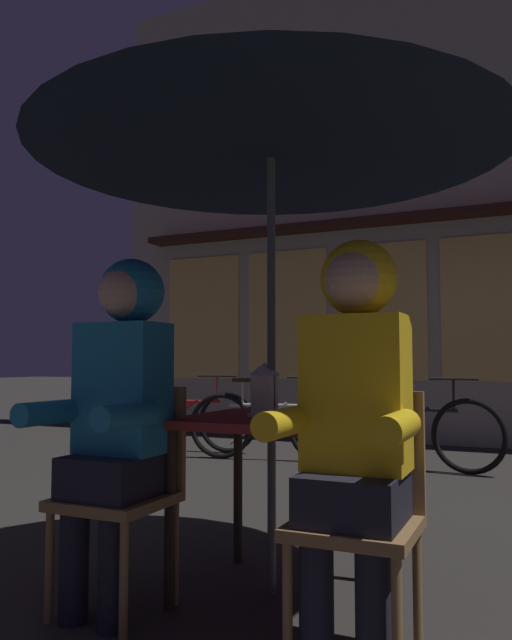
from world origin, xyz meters
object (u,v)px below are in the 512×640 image
at_px(chair_left, 126,482).
at_px(person_left_hooded, 119,394).
at_px(bicycle_nearest, 183,419).
at_px(bicycle_second, 270,425).
at_px(cafe_table, 272,440).
at_px(lantern, 264,388).
at_px(person_right_hooded, 354,400).
at_px(chair_right, 360,505).
at_px(bicycle_third, 411,431).
at_px(patio_umbrella, 271,117).

bearing_deg(chair_left, person_left_hooded, -90.00).
xyz_separation_m(bicycle_nearest, bicycle_second, (1.12, -0.20, 0.00)).
relative_size(cafe_table, lantern, 3.20).
height_order(chair_left, person_left_hooded, person_left_hooded).
relative_size(person_left_hooded, person_right_hooded, 1.00).
distance_m(chair_right, person_right_hooded, 0.36).
bearing_deg(cafe_table, lantern, -168.75).
xyz_separation_m(person_left_hooded, bicycle_second, (-0.90, 3.66, -0.50)).
height_order(person_right_hooded, bicycle_nearest, person_right_hooded).
height_order(bicycle_second, bicycle_third, same).
bearing_deg(bicycle_third, cafe_table, -89.80).
height_order(bicycle_nearest, bicycle_second, same).
relative_size(bicycle_second, bicycle_third, 1.00).
height_order(patio_umbrella, chair_right, patio_umbrella).
height_order(patio_umbrella, chair_left, patio_umbrella).
bearing_deg(bicycle_third, lantern, -90.32).
distance_m(patio_umbrella, chair_right, 1.68).
bearing_deg(person_left_hooded, bicycle_third, 82.89).
bearing_deg(chair_left, lantern, 38.90).
distance_m(chair_right, bicycle_third, 3.73).
height_order(cafe_table, chair_right, chair_right).
bearing_deg(person_left_hooded, cafe_table, 41.57).
height_order(cafe_table, patio_umbrella, patio_umbrella).
relative_size(chair_left, chair_right, 1.00).
bearing_deg(person_left_hooded, bicycle_second, 103.84).
xyz_separation_m(cafe_table, person_right_hooded, (0.48, -0.43, 0.21)).
xyz_separation_m(cafe_table, chair_left, (-0.48, -0.37, -0.15)).
bearing_deg(cafe_table, bicycle_nearest, 126.07).
bearing_deg(chair_left, bicycle_nearest, 117.99).
distance_m(bicycle_nearest, bicycle_third, 2.49).
height_order(cafe_table, person_left_hooded, person_left_hooded).
bearing_deg(lantern, person_right_hooded, -39.45).
bearing_deg(bicycle_nearest, bicycle_second, -10.03).
relative_size(chair_right, bicycle_nearest, 0.52).
distance_m(patio_umbrella, bicycle_nearest, 4.58).
height_order(patio_umbrella, bicycle_nearest, patio_umbrella).
xyz_separation_m(cafe_table, bicycle_third, (-0.01, 3.33, -0.29)).
xyz_separation_m(chair_right, bicycle_nearest, (-2.98, 3.81, -0.14)).
distance_m(chair_right, person_left_hooded, 1.03).
bearing_deg(bicycle_third, chair_right, -82.43).
height_order(chair_right, bicycle_second, chair_right).
distance_m(lantern, person_left_hooded, 0.62).
height_order(chair_right, person_left_hooded, person_left_hooded).
distance_m(chair_left, bicycle_nearest, 4.31).
relative_size(patio_umbrella, bicycle_nearest, 1.39).
bearing_deg(bicycle_third, bicycle_nearest, 177.55).
bearing_deg(chair_right, bicycle_nearest, 128.09).
xyz_separation_m(patio_umbrella, chair_right, (0.48, -0.37, -1.57)).
relative_size(chair_left, bicycle_nearest, 0.52).
distance_m(lantern, bicycle_second, 3.55).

